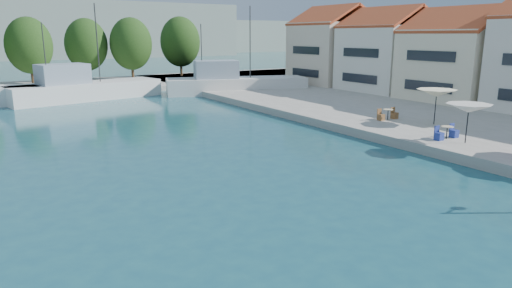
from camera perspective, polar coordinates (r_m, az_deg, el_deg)
quay_right at (r=44.64m, az=25.34°, el=4.04°), size 32.00×92.00×0.60m
quay_far at (r=61.69m, az=-24.98°, el=6.35°), size 90.00×16.00×0.60m
hill_east at (r=182.48m, az=-14.43°, el=12.89°), size 140.00×40.00×12.00m
building_04 at (r=47.55m, az=24.22°, el=10.39°), size 9.00×8.80×9.20m
building_05 at (r=53.16m, az=16.12°, el=11.50°), size 8.40×8.80×9.70m
building_06 at (r=59.61m, az=9.63°, el=12.22°), size 9.00×8.80×10.20m
trawler_03 at (r=50.95m, az=-20.81°, el=6.35°), size 15.91×7.05×10.20m
trawler_04 at (r=53.20m, az=-2.86°, el=7.48°), size 16.47×8.90×10.20m
tree_05 at (r=64.08m, az=-26.51°, el=10.96°), size 5.56×5.56×8.22m
tree_06 at (r=66.61m, az=-20.46°, el=11.56°), size 5.55×5.55×8.22m
tree_07 at (r=65.85m, az=-15.36°, el=11.98°), size 5.64×5.64×8.36m
tree_08 at (r=70.23m, az=-9.45°, el=12.49°), size 5.87×5.87×8.68m
umbrella_white at (r=28.38m, az=25.06°, el=4.07°), size 2.53×2.53×2.26m
umbrella_cream at (r=33.58m, az=21.65°, el=5.94°), size 2.71×2.71×2.42m
cafe_table_02 at (r=29.38m, az=22.73°, el=1.15°), size 1.82×0.70×0.76m
cafe_table_03 at (r=34.69m, az=16.15°, el=3.42°), size 1.82×0.70×0.76m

